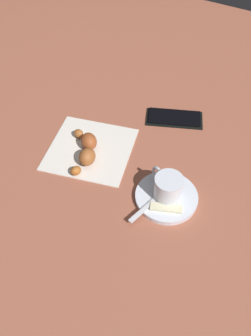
{
  "coord_description": "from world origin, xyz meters",
  "views": [
    {
      "loc": [
        0.26,
        -0.41,
        0.59
      ],
      "look_at": [
        0.02,
        0.02,
        0.02
      ],
      "focal_mm": 37.26,
      "sensor_mm": 36.0,
      "label": 1
    }
  ],
  "objects_px": {
    "sugar_packet": "(166,208)",
    "croissant": "(87,149)",
    "saucer": "(165,199)",
    "napkin": "(90,149)",
    "espresso_cup": "(168,186)",
    "cell_phone": "(174,118)",
    "teaspoon": "(160,195)"
  },
  "relations": [
    {
      "from": "saucer",
      "to": "sugar_packet",
      "type": "distance_m",
      "value": 0.03
    },
    {
      "from": "saucer",
      "to": "espresso_cup",
      "type": "height_order",
      "value": "espresso_cup"
    },
    {
      "from": "napkin",
      "to": "cell_phone",
      "type": "distance_m",
      "value": 0.23
    },
    {
      "from": "cell_phone",
      "to": "napkin",
      "type": "bearing_deg",
      "value": -123.21
    },
    {
      "from": "teaspoon",
      "to": "sugar_packet",
      "type": "distance_m",
      "value": 0.03
    },
    {
      "from": "napkin",
      "to": "cell_phone",
      "type": "relative_size",
      "value": 1.21
    },
    {
      "from": "sugar_packet",
      "to": "croissant",
      "type": "relative_size",
      "value": 0.51
    },
    {
      "from": "teaspoon",
      "to": "cell_phone",
      "type": "bearing_deg",
      "value": 107.79
    },
    {
      "from": "espresso_cup",
      "to": "cell_phone",
      "type": "bearing_deg",
      "value": 110.83
    },
    {
      "from": "saucer",
      "to": "teaspoon",
      "type": "height_order",
      "value": "teaspoon"
    },
    {
      "from": "sugar_packet",
      "to": "espresso_cup",
      "type": "bearing_deg",
      "value": 89.75
    },
    {
      "from": "espresso_cup",
      "to": "napkin",
      "type": "xyz_separation_m",
      "value": [
        -0.21,
        0.04,
        -0.04
      ]
    },
    {
      "from": "sugar_packet",
      "to": "cell_phone",
      "type": "distance_m",
      "value": 0.28
    },
    {
      "from": "espresso_cup",
      "to": "teaspoon",
      "type": "distance_m",
      "value": 0.03
    },
    {
      "from": "teaspoon",
      "to": "espresso_cup",
      "type": "bearing_deg",
      "value": 45.36
    },
    {
      "from": "sugar_packet",
      "to": "croissant",
      "type": "bearing_deg",
      "value": 144.81
    },
    {
      "from": "napkin",
      "to": "croissant",
      "type": "relative_size",
      "value": 1.51
    },
    {
      "from": "saucer",
      "to": "teaspoon",
      "type": "xyz_separation_m",
      "value": [
        -0.01,
        -0.0,
        0.01
      ]
    },
    {
      "from": "sugar_packet",
      "to": "croissant",
      "type": "height_order",
      "value": "croissant"
    },
    {
      "from": "espresso_cup",
      "to": "croissant",
      "type": "height_order",
      "value": "espresso_cup"
    },
    {
      "from": "teaspoon",
      "to": "sugar_packet",
      "type": "height_order",
      "value": "teaspoon"
    },
    {
      "from": "sugar_packet",
      "to": "teaspoon",
      "type": "bearing_deg",
      "value": 113.27
    },
    {
      "from": "sugar_packet",
      "to": "cell_phone",
      "type": "height_order",
      "value": "sugar_packet"
    },
    {
      "from": "teaspoon",
      "to": "croissant",
      "type": "height_order",
      "value": "croissant"
    },
    {
      "from": "teaspoon",
      "to": "napkin",
      "type": "relative_size",
      "value": 0.71
    },
    {
      "from": "croissant",
      "to": "sugar_packet",
      "type": "bearing_deg",
      "value": -12.97
    },
    {
      "from": "croissant",
      "to": "cell_phone",
      "type": "height_order",
      "value": "croissant"
    },
    {
      "from": "espresso_cup",
      "to": "cell_phone",
      "type": "xyz_separation_m",
      "value": [
        -0.09,
        0.23,
        -0.03
      ]
    },
    {
      "from": "saucer",
      "to": "croissant",
      "type": "bearing_deg",
      "value": 173.02
    },
    {
      "from": "teaspoon",
      "to": "sugar_packet",
      "type": "bearing_deg",
      "value": -44.5
    },
    {
      "from": "saucer",
      "to": "teaspoon",
      "type": "bearing_deg",
      "value": -170.56
    },
    {
      "from": "saucer",
      "to": "napkin",
      "type": "relative_size",
      "value": 0.69
    }
  ]
}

